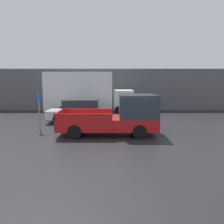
% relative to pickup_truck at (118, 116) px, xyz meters
% --- Properties ---
extents(ground_plane, '(60.00, 60.00, 0.00)m').
position_rel_pickup_truck_xyz_m(ground_plane, '(0.67, -0.03, -1.00)').
color(ground_plane, '#232326').
extents(building_wall, '(28.00, 0.15, 4.02)m').
position_rel_pickup_truck_xyz_m(building_wall, '(0.67, 9.65, 1.01)').
color(building_wall, '#56565B').
rests_on(building_wall, ground).
extents(pickup_truck, '(5.31, 2.08, 2.18)m').
position_rel_pickup_truck_xyz_m(pickup_truck, '(0.00, 0.00, 0.00)').
color(pickup_truck, red).
rests_on(pickup_truck, ground).
extents(car, '(4.39, 1.89, 1.62)m').
position_rel_pickup_truck_xyz_m(car, '(-2.59, 3.56, -0.19)').
color(car, silver).
rests_on(car, ground).
extents(delivery_truck, '(7.21, 2.36, 3.58)m').
position_rel_pickup_truck_xyz_m(delivery_truck, '(-2.60, 6.72, 0.89)').
color(delivery_truck, white).
rests_on(delivery_truck, ground).
extents(parking_sign, '(0.30, 0.07, 2.24)m').
position_rel_pickup_truck_xyz_m(parking_sign, '(-4.53, 0.70, 0.27)').
color(parking_sign, gray).
rests_on(parking_sign, ground).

